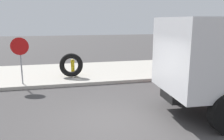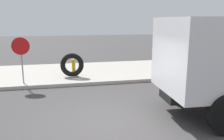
# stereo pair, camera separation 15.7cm
# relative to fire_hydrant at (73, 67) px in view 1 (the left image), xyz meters

# --- Properties ---
(ground_plane) EXTENTS (80.00, 80.00, 0.00)m
(ground_plane) POSITION_rel_fire_hydrant_xyz_m (0.68, -5.57, -0.59)
(ground_plane) COLOR #423F3F
(sidewalk_curb) EXTENTS (36.00, 5.00, 0.15)m
(sidewalk_curb) POSITION_rel_fire_hydrant_xyz_m (0.68, 0.93, -0.52)
(sidewalk_curb) COLOR #ADA89E
(sidewalk_curb) RESTS_ON ground
(fire_hydrant) EXTENTS (0.21, 0.47, 0.83)m
(fire_hydrant) POSITION_rel_fire_hydrant_xyz_m (0.00, 0.00, 0.00)
(fire_hydrant) COLOR yellow
(fire_hydrant) RESTS_ON sidewalk_curb
(loose_tire) EXTENTS (1.26, 0.80, 1.19)m
(loose_tire) POSITION_rel_fire_hydrant_xyz_m (-0.09, -0.30, 0.15)
(loose_tire) COLOR black
(loose_tire) RESTS_ON sidewalk_curb
(stop_sign) EXTENTS (0.76, 0.08, 2.05)m
(stop_sign) POSITION_rel_fire_hydrant_xyz_m (-2.29, -1.10, 0.97)
(stop_sign) COLOR gray
(stop_sign) RESTS_ON sidewalk_curb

